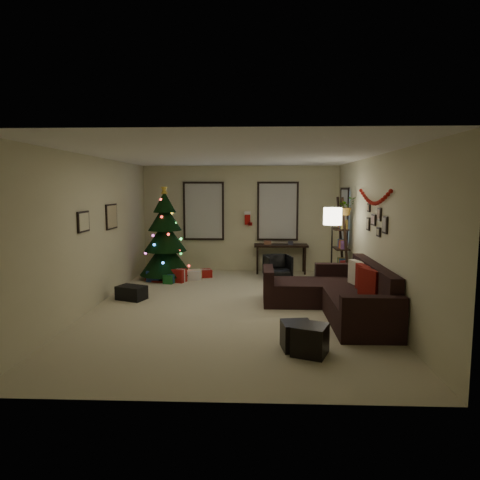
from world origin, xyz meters
The scene contains 29 objects.
floor centered at (0.00, 0.00, 0.00)m, with size 7.00×7.00×0.00m, color #C1B792.
ceiling centered at (0.00, 0.00, 2.70)m, with size 7.00×7.00×0.00m, color white.
wall_back centered at (0.00, 3.50, 1.35)m, with size 5.00×5.00×0.00m, color beige.
wall_front centered at (0.00, -3.50, 1.35)m, with size 5.00×5.00×0.00m, color beige.
wall_left centered at (-2.50, 0.00, 1.35)m, with size 7.00×7.00×0.00m, color beige.
wall_right centered at (2.50, 0.00, 1.35)m, with size 7.00×7.00×0.00m, color beige.
window_back_left centered at (-0.95, 3.47, 1.55)m, with size 1.05×0.06×1.50m.
window_back_right centered at (0.95, 3.47, 1.55)m, with size 1.05×0.06×1.50m.
window_right_wall centered at (2.47, 2.55, 1.50)m, with size 0.06×0.90×1.30m.
christmas_tree centered at (-1.73, 2.41, 0.93)m, with size 1.21×1.21×2.24m.
presents centered at (-1.46, 2.28, 0.12)m, with size 1.50×1.01×0.30m.
sofa centered at (1.83, -0.26, 0.29)m, with size 1.93×2.80×0.88m.
pillow_red_a centered at (2.21, -0.81, 0.64)m, with size 0.12×0.45×0.45m, color maroon.
pillow_red_b centered at (2.21, -0.39, 0.64)m, with size 0.11×0.43×0.43m, color maroon.
pillow_cream centered at (2.21, 0.06, 0.63)m, with size 0.12×0.43×0.43m, color beige.
ottoman_near centered at (0.96, -2.01, 0.18)m, with size 0.39×0.39×0.37m, color black.
ottoman_far centered at (1.11, -2.19, 0.20)m, with size 0.41×0.41×0.39m, color black.
desk centered at (1.03, 3.22, 0.64)m, with size 1.35×0.48×0.73m.
desk_chair centered at (0.92, 2.57, 0.28)m, with size 0.55×0.51×0.56m, color black.
bookshelf centered at (2.30, 1.92, 0.94)m, with size 0.30×0.57×1.95m.
potted_plant centered at (2.30, 1.57, 1.82)m, with size 0.45×0.39×0.50m, color #4C4C4C.
floor_lamp centered at (1.95, 1.19, 1.46)m, with size 0.37×0.37×1.75m.
art_map centered at (-2.48, 0.90, 1.57)m, with size 0.04×0.60×0.50m.
art_abstract centered at (-2.48, -0.50, 1.58)m, with size 0.04×0.45×0.35m.
gallery centered at (2.48, -0.07, 1.57)m, with size 0.03×1.25×0.54m.
garland centered at (2.45, 0.03, 1.99)m, with size 0.08×1.90×0.30m, color #A5140C, non-canonical shape.
stocking_left centered at (-0.14, 3.54, 1.51)m, with size 0.20×0.05×0.36m.
stocking_right centered at (0.19, 3.40, 1.38)m, with size 0.20×0.05×0.36m.
storage_bin centered at (-1.99, 0.46, 0.13)m, with size 0.53×0.35×0.26m, color black.
Camera 1 is at (0.42, -7.59, 2.14)m, focal length 32.35 mm.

